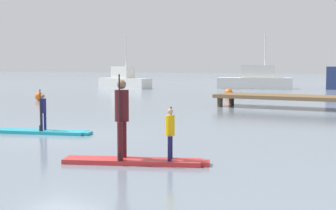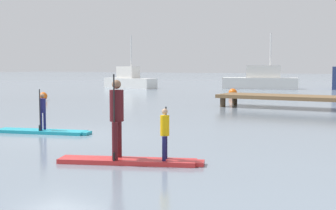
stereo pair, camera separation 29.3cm
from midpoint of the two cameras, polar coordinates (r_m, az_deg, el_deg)
The scene contains 11 objects.
ground_plane at distance 14.85m, azimuth -12.44°, elevation -3.64°, with size 240.00×240.00×0.00m, color gray.
paddleboard_near at distance 15.60m, azimuth -14.12°, elevation -3.08°, with size 3.14×1.43×0.10m.
paddler_child_solo at distance 15.52m, azimuth -14.19°, elevation -0.53°, with size 0.25×0.39×1.30m.
paddleboard_far at distance 10.51m, azimuth -3.67°, elevation -6.69°, with size 3.13×1.63×0.10m.
paddler_adult at distance 10.41m, azimuth -5.33°, elevation -1.02°, with size 0.40×0.51×1.84m.
paddler_child_front at distance 10.28m, azimuth 0.44°, elevation -3.13°, with size 0.25×0.37×1.14m.
fishing_boat_green_midground at distance 45.43m, azimuth 11.16°, elevation 2.92°, with size 7.15×4.07×5.10m.
motor_boat_small_navy at distance 45.97m, azimuth -4.42°, elevation 2.96°, with size 6.12×2.69×4.99m.
floating_dock at distance 24.22m, azimuth 19.37°, elevation 0.70°, with size 11.29×2.24×0.65m.
mooring_buoy_near at distance 33.03m, azimuth 7.97°, elevation 1.46°, with size 0.58×0.58×0.58m, color orange.
mooring_buoy_far at distance 30.46m, azimuth -14.35°, elevation 1.02°, with size 0.51×0.51×0.51m, color orange.
Camera 2 is at (10.04, -10.78, 2.12)m, focal length 51.25 mm.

